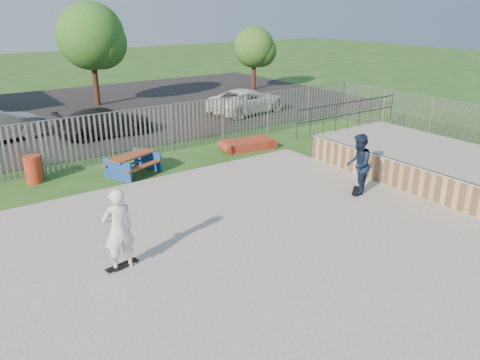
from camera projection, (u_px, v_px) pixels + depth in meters
ground at (211, 265)px, 11.25m from camera, size 120.00×120.00×0.00m
concrete_slab at (211, 263)px, 11.22m from camera, size 15.00×12.00×0.15m
quarter_pipe at (419, 161)px, 16.95m from camera, size 5.50×7.05×2.19m
fence at (162, 168)px, 14.95m from camera, size 26.04×16.02×2.00m
picnic_table at (133, 164)px, 17.19m from camera, size 2.19×2.01×0.75m
funbox at (247, 144)px, 20.26m from camera, size 2.16×1.32×0.40m
trash_bin_red at (33, 169)px, 16.35m from camera, size 0.58×0.58×0.97m
trash_bin_grey at (35, 168)px, 16.59m from camera, size 0.54×0.54×0.89m
parking_lot at (30, 118)px, 25.81m from camera, size 40.00×18.00×0.02m
car_dark at (106, 122)px, 22.14m from camera, size 4.57×1.97×1.31m
car_white at (247, 101)px, 26.85m from camera, size 5.27×3.09×1.38m
tree_mid at (91, 36)px, 27.74m from camera, size 3.98×3.98×6.14m
tree_right at (254, 47)px, 33.67m from camera, size 2.91×2.91×4.49m
skateboard_a at (356, 192)px, 15.17m from camera, size 0.76×0.64×0.08m
skateboard_b at (122, 266)px, 10.86m from camera, size 0.82×0.34×0.08m
skater_navy at (358, 164)px, 14.84m from camera, size 1.21×1.17×1.96m
skater_white at (118, 230)px, 10.53m from camera, size 0.72×0.47×1.96m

